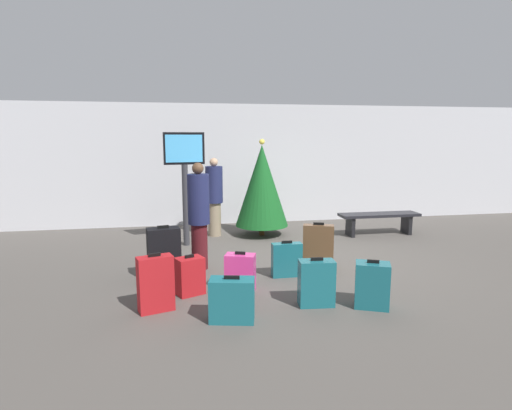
{
  "coord_description": "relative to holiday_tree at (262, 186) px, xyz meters",
  "views": [
    {
      "loc": [
        -2.22,
        -6.73,
        2.13
      ],
      "look_at": [
        -0.86,
        0.67,
        0.9
      ],
      "focal_mm": 29.23,
      "sensor_mm": 36.0,
      "label": 1
    }
  ],
  "objects": [
    {
      "name": "suitcase_7",
      "position": [
        -0.94,
        -3.23,
        -0.84
      ],
      "size": [
        0.47,
        0.35,
        0.56
      ],
      "color": "#E5388C",
      "rests_on": "ground_plane"
    },
    {
      "name": "suitcase_0",
      "position": [
        -2.0,
        -2.58,
        -0.7
      ],
      "size": [
        0.52,
        0.35,
        0.84
      ],
      "color": "black",
      "rests_on": "ground_plane"
    },
    {
      "name": "suitcase_5",
      "position": [
        0.44,
        -2.49,
        -0.73
      ],
      "size": [
        0.52,
        0.32,
        0.77
      ],
      "color": "brown",
      "rests_on": "ground_plane"
    },
    {
      "name": "waiting_bench",
      "position": [
        2.54,
        -0.44,
        -0.73
      ],
      "size": [
        1.77,
        0.44,
        0.48
      ],
      "color": "black",
      "rests_on": "ground_plane"
    },
    {
      "name": "suitcase_2",
      "position": [
        0.6,
        -4.11,
        -0.81
      ],
      "size": [
        0.49,
        0.42,
        0.62
      ],
      "color": "#19606B",
      "rests_on": "ground_plane"
    },
    {
      "name": "back_wall",
      "position": [
        0.48,
        1.48,
        0.37
      ],
      "size": [
        16.0,
        0.2,
        2.92
      ],
      "primitive_type": "cube",
      "color": "silver",
      "rests_on": "ground_plane"
    },
    {
      "name": "suitcase_6",
      "position": [
        -2.07,
        -3.74,
        -0.75
      ],
      "size": [
        0.47,
        0.31,
        0.74
      ],
      "color": "#B2191E",
      "rests_on": "ground_plane"
    },
    {
      "name": "suitcase_1",
      "position": [
        -0.07,
        -3.93,
        -0.8
      ],
      "size": [
        0.47,
        0.27,
        0.63
      ],
      "color": "#19606B",
      "rests_on": "ground_plane"
    },
    {
      "name": "holiday_tree",
      "position": [
        0.0,
        0.0,
        0.0
      ],
      "size": [
        1.15,
        1.15,
        2.09
      ],
      "color": "#4C3319",
      "rests_on": "ground_plane"
    },
    {
      "name": "traveller_1",
      "position": [
        -1.46,
        -2.15,
        -0.18
      ],
      "size": [
        0.42,
        0.42,
        1.73
      ],
      "color": "#4C1419",
      "rests_on": "ground_plane"
    },
    {
      "name": "traveller_0",
      "position": [
        -1.02,
        0.13,
        -0.21
      ],
      "size": [
        0.46,
        0.46,
        1.69
      ],
      "color": "gray",
      "rests_on": "ground_plane"
    },
    {
      "name": "ground_plane",
      "position": [
        0.48,
        -2.04,
        -1.1
      ],
      "size": [
        16.0,
        16.0,
        0.0
      ],
      "primitive_type": "plane",
      "color": "#514C47"
    },
    {
      "name": "suitcase_8",
      "position": [
        -1.64,
        -3.25,
        -0.84
      ],
      "size": [
        0.43,
        0.37,
        0.56
      ],
      "color": "#B2191E",
      "rests_on": "ground_plane"
    },
    {
      "name": "flight_info_kiosk",
      "position": [
        -1.64,
        -0.58,
        0.43
      ],
      "size": [
        0.79,
        0.2,
        2.22
      ],
      "color": "#333338",
      "rests_on": "ground_plane"
    },
    {
      "name": "suitcase_4",
      "position": [
        -0.15,
        -2.77,
        -0.83
      ],
      "size": [
        0.46,
        0.17,
        0.56
      ],
      "color": "#19606B",
      "rests_on": "ground_plane"
    },
    {
      "name": "suitcase_3",
      "position": [
        -1.18,
        -4.19,
        -0.84
      ],
      "size": [
        0.56,
        0.37,
        0.55
      ],
      "color": "#19606B",
      "rests_on": "ground_plane"
    }
  ]
}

